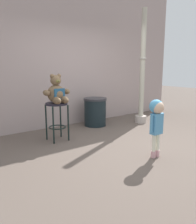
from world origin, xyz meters
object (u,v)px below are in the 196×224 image
Objects in this scene: child_walking at (157,116)px; bar_stool_with_teddy at (57,113)px; trash_bin at (95,112)px; lamppost at (142,79)px; teddy_bear at (57,93)px.

bar_stool_with_teddy is at bearing 73.00° from child_walking.
lamppost reaches higher than trash_bin.
trash_bin is (0.43, 2.22, -0.33)m from child_walking.
trash_bin is at bearing 35.76° from child_walking.
child_walking is at bearing -100.89° from trash_bin.
child_walking is at bearing -131.80° from lamppost.
bar_stool_with_teddy is at bearing -159.32° from trash_bin.
teddy_bear is at bearing -178.93° from lamppost.
trash_bin is at bearing 157.62° from lamppost.
bar_stool_with_teddy is 1.09× the size of trash_bin.
child_walking is (0.86, -1.74, 0.13)m from bar_stool_with_teddy.
teddy_bear is 1.51m from trash_bin.
lamppost is (2.43, 0.02, 0.58)m from bar_stool_with_teddy.
teddy_bear is 2.43m from lamppost.
teddy_bear is 0.20× the size of lamppost.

